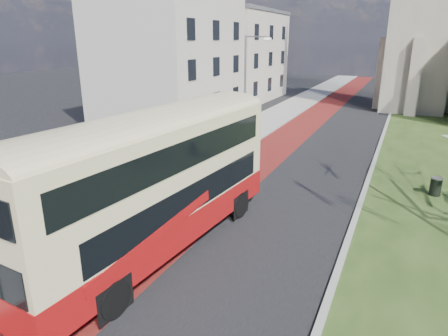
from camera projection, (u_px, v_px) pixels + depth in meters
The scene contains 12 objects.
ground at pixel (182, 243), 16.15m from camera, with size 160.00×160.00×0.00m, color black.
road_carriageway at pixel (321, 139), 32.86m from camera, with size 9.00×120.00×0.01m, color black.
bus_lane at pixel (289, 136), 33.92m from camera, with size 3.40×120.00×0.01m, color #591414.
pavement_west at pixel (247, 131), 35.41m from camera, with size 4.00×120.00×0.12m, color gray.
kerb_west at pixel (269, 133), 34.62m from camera, with size 0.25×120.00×0.13m, color #999993.
kerb_east at pixel (382, 138), 32.75m from camera, with size 0.25×80.00×0.13m, color #999993.
pedestrian_railing at pixel (171, 187), 20.61m from camera, with size 0.07×24.00×1.12m.
street_block_near at pixel (170, 53), 38.70m from camera, with size 10.30×14.30×13.00m.
street_block_far at pixel (234, 55), 52.77m from camera, with size 10.30×16.30×11.50m.
streetlamp at pixel (247, 81), 32.02m from camera, with size 2.13×0.18×8.00m.
bus at pixel (155, 178), 14.73m from camera, with size 3.98×12.73×5.24m.
litter_bin at pixel (436, 186), 20.82m from camera, with size 0.80×0.80×0.97m.
Camera 1 is at (7.55, -12.41, 7.88)m, focal length 32.00 mm.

